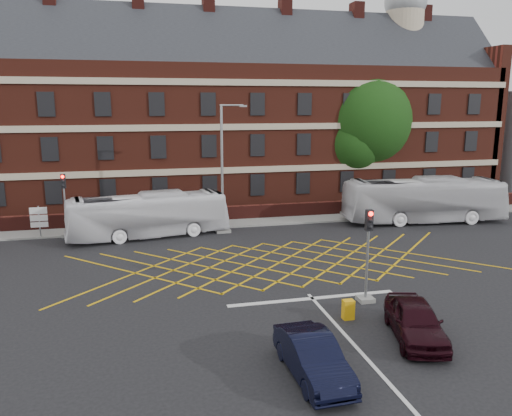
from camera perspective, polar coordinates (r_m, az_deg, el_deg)
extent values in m
plane|color=black|center=(26.70, 3.92, -7.53)|extent=(120.00, 120.00, 0.00)
cube|color=#582116|center=(46.74, -3.98, 8.33)|extent=(50.00, 12.00, 12.00)
cube|color=black|center=(46.76, -4.09, 15.69)|extent=(51.00, 10.61, 10.61)
cube|color=#B7A88C|center=(40.71, -2.60, 9.24)|extent=(50.00, 0.18, 0.50)
cube|color=black|center=(40.82, -2.59, 7.13)|extent=(1.20, 0.14, 1.80)
cube|color=#461612|center=(46.68, -13.30, 20.99)|extent=(1.00, 1.40, 3.20)
cylinder|color=#B7A88C|center=(52.99, 16.50, 18.05)|extent=(3.60, 3.60, 6.00)
sphere|color=gray|center=(53.50, 16.73, 21.67)|extent=(4.00, 4.00, 4.00)
cube|color=#461612|center=(38.70, -1.71, -0.54)|extent=(56.00, 0.50, 1.10)
cube|color=slate|center=(37.85, -1.41, -1.58)|extent=(60.00, 3.00, 0.12)
cube|color=#CC990C|center=(28.51, 2.74, -6.22)|extent=(8.22, 8.22, 0.02)
cube|color=silver|center=(23.59, 6.45, -10.23)|extent=(8.00, 0.30, 0.02)
cube|color=silver|center=(18.21, 13.64, -17.54)|extent=(0.15, 14.00, 0.02)
imported|color=white|center=(34.32, -12.23, -0.79)|extent=(10.98, 4.15, 2.99)
imported|color=silver|center=(39.79, 18.63, 0.87)|extent=(12.42, 4.16, 3.39)
imported|color=black|center=(17.18, 6.51, -16.54)|extent=(1.63, 4.28, 1.39)
imported|color=black|center=(20.43, 17.75, -12.13)|extent=(2.84, 4.65, 1.48)
cylinder|color=black|center=(47.35, 11.97, 4.27)|extent=(0.90, 0.90, 5.63)
sphere|color=black|center=(46.99, 12.21, 9.77)|extent=(8.61, 8.61, 8.61)
sphere|color=black|center=(45.74, 10.82, 7.36)|extent=(5.59, 5.59, 5.59)
sphere|color=black|center=(48.43, 13.34, 7.97)|extent=(5.16, 5.16, 5.16)
cube|color=slate|center=(23.66, 12.39, -10.13)|extent=(0.70, 0.70, 0.20)
cylinder|color=gray|center=(23.11, 12.57, -6.33)|extent=(0.12, 0.12, 3.50)
cube|color=black|center=(22.56, 12.80, -1.37)|extent=(0.30, 0.25, 0.95)
sphere|color=#FF0C05|center=(22.37, 12.99, -0.66)|extent=(0.20, 0.20, 0.20)
cube|color=slate|center=(36.19, -20.74, -2.92)|extent=(0.70, 0.70, 0.20)
cylinder|color=gray|center=(35.83, -20.93, -0.37)|extent=(0.12, 0.12, 3.50)
cube|color=black|center=(35.48, -21.18, 2.87)|extent=(0.30, 0.25, 0.95)
sphere|color=#FF0C05|center=(35.30, -21.24, 3.35)|extent=(0.20, 0.20, 0.20)
cube|color=slate|center=(35.19, -3.80, -2.57)|extent=(1.00, 1.00, 0.20)
cylinder|color=gray|center=(34.38, -3.90, 4.33)|extent=(0.18, 0.18, 8.73)
cylinder|color=gray|center=(34.20, -2.82, 11.65)|extent=(1.60, 0.12, 0.12)
cube|color=gray|center=(34.36, -1.48, 11.57)|extent=(0.50, 0.20, 0.12)
cylinder|color=gray|center=(36.23, -23.51, -1.50)|extent=(0.10, 0.10, 2.20)
cube|color=silver|center=(35.99, -23.63, -0.29)|extent=(1.10, 0.06, 0.45)
cube|color=silver|center=(36.09, -23.57, -1.06)|extent=(1.10, 0.06, 0.40)
cube|color=silver|center=(36.18, -23.51, -1.76)|extent=(1.10, 0.06, 0.35)
cube|color=#E9A50D|center=(21.59, 10.49, -11.34)|extent=(0.46, 0.36, 0.83)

